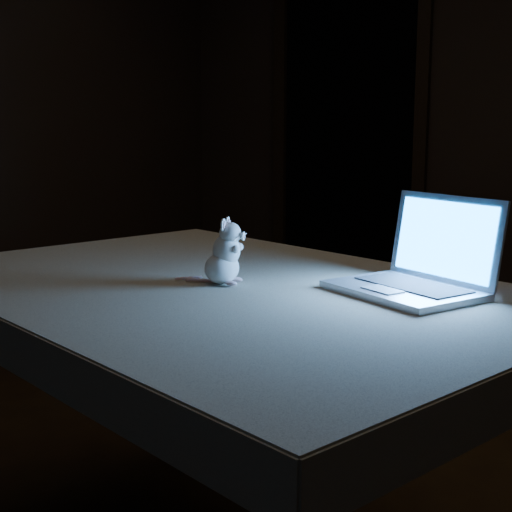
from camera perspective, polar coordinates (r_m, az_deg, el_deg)
The scene contains 6 objects.
floor at distance 2.47m, azimuth 7.12°, elevation -18.83°, with size 5.00×5.00×0.00m, color black.
doorway at distance 4.90m, azimuth 7.11°, elevation 8.55°, with size 1.06×0.36×2.13m, color black, non-canonical shape.
table at distance 1.94m, azimuth -2.59°, elevation -14.04°, with size 1.50×0.96×0.80m, color black, non-canonical shape.
tablecloth at distance 1.82m, azimuth 0.09°, elevation -3.72°, with size 1.60×1.07×0.10m, color #C1B79C, non-canonical shape.
laptop at distance 1.71m, azimuth 11.40°, elevation 0.73°, with size 0.33×0.29×0.22m, color #B8B7BC, non-canonical shape.
plush_mouse at distance 1.79m, azimuth -2.65°, elevation 0.36°, with size 0.12×0.12×0.16m, color white, non-canonical shape.
Camera 1 is at (0.83, -2.00, 1.20)m, focal length 52.00 mm.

